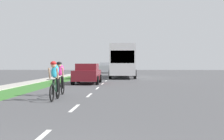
{
  "coord_description": "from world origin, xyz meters",
  "views": [
    {
      "loc": [
        1.66,
        -3.34,
        1.45
      ],
      "look_at": [
        0.94,
        14.28,
        1.13
      ],
      "focal_mm": 49.31,
      "sensor_mm": 36.0,
      "label": 1
    }
  ],
  "objects": [
    {
      "name": "bus_white",
      "position": [
        1.46,
        31.44,
        1.98
      ],
      "size": [
        2.78,
        11.6,
        3.48
      ],
      "color": "silver",
      "rests_on": "ground_plane"
    },
    {
      "name": "ground_plane",
      "position": [
        0.0,
        20.0,
        0.0
      ],
      "size": [
        120.0,
        120.0,
        0.0
      ],
      "primitive_type": "plane",
      "color": "#4C4C4F"
    },
    {
      "name": "sedan_maroon",
      "position": [
        -1.18,
        19.89,
        0.77
      ],
      "size": [
        1.98,
        4.3,
        1.52
      ],
      "color": "maroon",
      "rests_on": "ground_plane"
    },
    {
      "name": "sidewalk_concrete",
      "position": [
        -5.89,
        20.0,
        0.0
      ],
      "size": [
        1.38,
        70.0,
        0.1
      ],
      "primitive_type": "cube",
      "color": "#B2ADA3",
      "rests_on": "ground_plane"
    },
    {
      "name": "cyclist_lead",
      "position": [
        -1.15,
        8.91,
        0.81
      ],
      "size": [
        0.42,
        1.72,
        1.58
      ],
      "color": "black",
      "rests_on": "ground_plane"
    },
    {
      "name": "suv_silver",
      "position": [
        -1.69,
        49.68,
        0.95
      ],
      "size": [
        2.15,
        4.7,
        1.79
      ],
      "color": "#A5A8AD",
      "rests_on": "ground_plane"
    },
    {
      "name": "lane_markings_center",
      "position": [
        0.0,
        24.0,
        0.0
      ],
      "size": [
        0.12,
        53.49,
        0.01
      ],
      "color": "white",
      "rests_on": "ground_plane"
    },
    {
      "name": "cyclist_trailing",
      "position": [
        -1.33,
        10.8,
        0.81
      ],
      "size": [
        0.42,
        1.72,
        1.58
      ],
      "color": "black",
      "rests_on": "ground_plane"
    },
    {
      "name": "grass_verge",
      "position": [
        -4.22,
        20.0,
        0.0
      ],
      "size": [
        1.95,
        70.0,
        0.01
      ],
      "primitive_type": "cube",
      "color": "#38722D",
      "rests_on": "ground_plane"
    }
  ]
}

